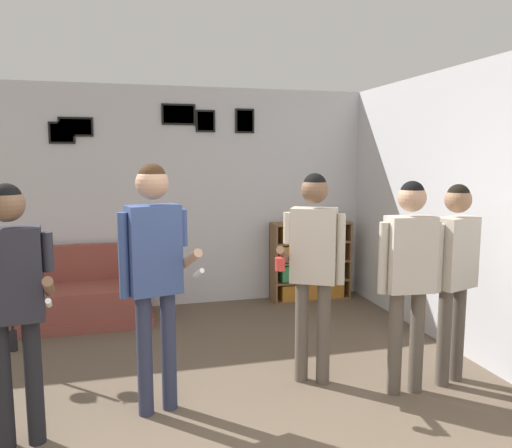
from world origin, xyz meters
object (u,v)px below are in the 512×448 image
(person_player_foreground_center, at_px, (154,260))
(person_watcher_holding_cup, at_px, (313,255))
(drinking_cup, at_px, (327,218))
(bottle_on_floor, at_px, (13,340))
(couch, at_px, (83,297))
(person_spectator_near_bookshelf, at_px, (409,265))
(person_spectator_far_right, at_px, (455,263))
(person_player_foreground_left, at_px, (12,288))
(bookshelf, at_px, (311,261))

(person_player_foreground_center, xyz_separation_m, person_watcher_holding_cup, (1.27, 0.17, -0.06))
(person_player_foreground_center, xyz_separation_m, drinking_cup, (2.34, 2.46, -0.07))
(person_watcher_holding_cup, relative_size, bottle_on_floor, 5.99)
(couch, height_order, person_spectator_near_bookshelf, person_spectator_near_bookshelf)
(person_watcher_holding_cup, xyz_separation_m, bottle_on_floor, (-2.54, 1.35, -0.96))
(person_spectator_far_right, bearing_deg, person_spectator_near_bookshelf, -170.94)
(drinking_cup, bearing_deg, person_player_foreground_center, -133.55)
(person_watcher_holding_cup, xyz_separation_m, person_spectator_near_bookshelf, (0.64, -0.36, -0.04))
(person_player_foreground_left, bearing_deg, person_watcher_holding_cup, 10.34)
(couch, xyz_separation_m, bookshelf, (2.81, 0.20, 0.22))
(bookshelf, distance_m, drinking_cup, 0.60)
(person_player_foreground_center, xyz_separation_m, person_spectator_far_right, (2.37, -0.12, -0.13))
(bottle_on_floor, bearing_deg, drinking_cup, 14.62)
(person_player_foreground_center, bearing_deg, person_watcher_holding_cup, 7.74)
(bookshelf, bearing_deg, person_watcher_holding_cup, -110.48)
(person_watcher_holding_cup, bearing_deg, person_player_foreground_left, -169.66)
(person_player_foreground_center, height_order, person_spectator_near_bookshelf, person_player_foreground_center)
(person_player_foreground_center, bearing_deg, drinking_cup, 46.45)
(bookshelf, height_order, person_watcher_holding_cup, person_watcher_holding_cup)
(couch, bearing_deg, bookshelf, 4.11)
(person_watcher_holding_cup, bearing_deg, person_spectator_near_bookshelf, -29.52)
(person_watcher_holding_cup, distance_m, person_spectator_near_bookshelf, 0.74)
(bookshelf, relative_size, person_watcher_holding_cup, 0.60)
(couch, height_order, person_spectator_far_right, person_spectator_far_right)
(person_watcher_holding_cup, relative_size, drinking_cup, 17.65)
(person_player_foreground_left, height_order, person_watcher_holding_cup, person_watcher_holding_cup)
(bookshelf, distance_m, person_player_foreground_left, 4.06)
(bookshelf, distance_m, bottle_on_floor, 3.55)
(person_player_foreground_left, height_order, drinking_cup, person_player_foreground_left)
(bottle_on_floor, bearing_deg, person_spectator_far_right, -24.21)
(couch, relative_size, person_spectator_near_bookshelf, 0.91)
(person_player_foreground_left, relative_size, person_spectator_far_right, 1.03)
(drinking_cup, bearing_deg, bottle_on_floor, -165.38)
(person_player_foreground_left, relative_size, person_spectator_near_bookshelf, 1.01)
(person_player_foreground_left, bearing_deg, person_spectator_near_bookshelf, 0.58)
(person_spectator_far_right, height_order, bottle_on_floor, person_spectator_far_right)
(person_player_foreground_left, bearing_deg, couch, 85.49)
(person_player_foreground_left, xyz_separation_m, person_spectator_far_right, (3.25, 0.10, -0.04))
(bookshelf, bearing_deg, bottle_on_floor, -164.48)
(person_spectator_near_bookshelf, xyz_separation_m, drinking_cup, (0.43, 2.65, 0.03))
(person_watcher_holding_cup, bearing_deg, bottle_on_floor, 152.08)
(bookshelf, bearing_deg, person_player_foreground_center, -130.75)
(couch, xyz_separation_m, drinking_cup, (3.03, 0.20, 0.78))
(couch, height_order, person_player_foreground_left, person_player_foreground_left)
(drinking_cup, bearing_deg, person_watcher_holding_cup, -115.13)
(bookshelf, xyz_separation_m, bottle_on_floor, (-3.40, -0.94, -0.39))
(bookshelf, relative_size, person_player_foreground_left, 0.61)
(person_spectator_far_right, bearing_deg, person_player_foreground_center, 177.12)
(person_watcher_holding_cup, distance_m, drinking_cup, 2.53)
(person_player_foreground_center, bearing_deg, person_spectator_far_right, -2.88)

